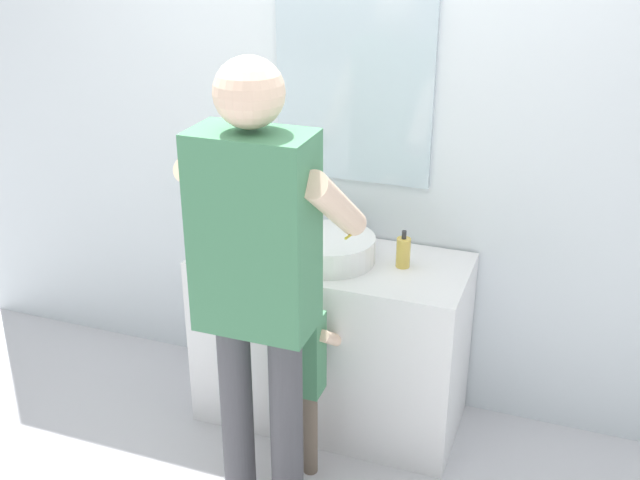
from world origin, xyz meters
TOP-DOWN VIEW (x-y plane):
  - ground_plane at (0.00, 0.00)m, footprint 14.00×14.00m
  - back_wall at (0.00, 0.62)m, footprint 4.40×0.10m
  - vanity_cabinet at (0.00, 0.30)m, footprint 1.19×0.54m
  - sink_basin at (0.00, 0.28)m, footprint 0.39×0.39m
  - faucet at (0.00, 0.51)m, footprint 0.18×0.14m
  - toothbrush_cup at (-0.38, 0.37)m, footprint 0.07×0.07m
  - soap_bottle at (0.31, 0.33)m, footprint 0.06×0.06m
  - child_toddler at (0.00, -0.10)m, footprint 0.27×0.28m
  - adult_parent at (-0.06, -0.33)m, footprint 0.56×0.59m

SIDE VIEW (x-z plane):
  - ground_plane at x=0.00m, z-range 0.00..0.00m
  - vanity_cabinet at x=0.00m, z-range 0.00..0.82m
  - child_toddler at x=0.00m, z-range 0.09..0.98m
  - toothbrush_cup at x=-0.38m, z-range 0.77..0.98m
  - sink_basin at x=0.00m, z-range 0.82..0.93m
  - soap_bottle at x=0.31m, z-range 0.81..0.97m
  - faucet at x=0.00m, z-range 0.81..0.99m
  - adult_parent at x=-0.06m, z-range 0.18..1.99m
  - back_wall at x=0.00m, z-range 0.00..2.70m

